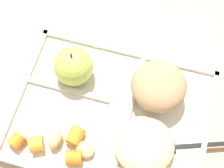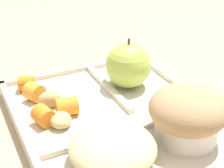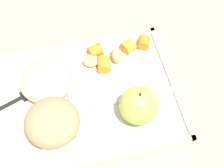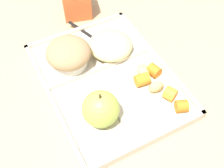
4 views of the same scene
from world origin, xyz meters
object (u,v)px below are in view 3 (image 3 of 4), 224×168
at_px(lunch_tray, 87,99).
at_px(green_apple, 139,105).
at_px(bran_muffin, 53,124).
at_px(plastic_fork, 22,98).

xyz_separation_m(lunch_tray, green_apple, (-0.08, 0.06, 0.04)).
relative_size(lunch_tray, bran_muffin, 3.59).
bearing_deg(green_apple, plastic_fork, -22.38).
relative_size(bran_muffin, plastic_fork, 0.63).
bearing_deg(green_apple, lunch_tray, -33.51).
distance_m(green_apple, plastic_fork, 0.22).
distance_m(bran_muffin, plastic_fork, 0.10).
relative_size(lunch_tray, green_apple, 4.29).
distance_m(green_apple, bran_muffin, 0.15).
height_order(lunch_tray, green_apple, green_apple).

